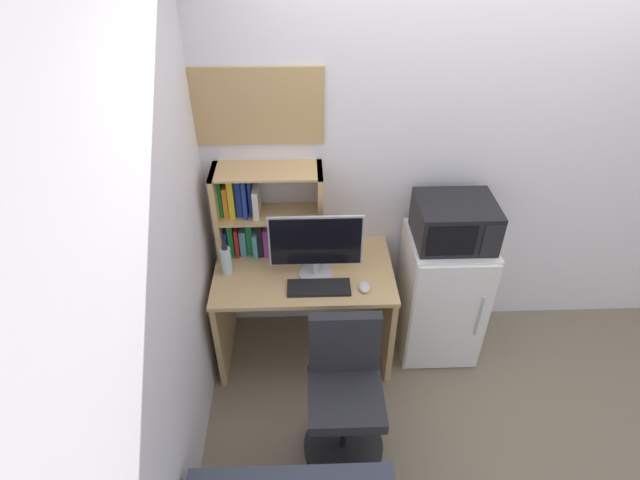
% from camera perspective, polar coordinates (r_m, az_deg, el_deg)
% --- Properties ---
extents(wall_back, '(6.40, 0.04, 2.60)m').
position_cam_1_polar(wall_back, '(3.40, 22.44, 8.62)').
color(wall_back, silver).
rests_on(wall_back, ground_plane).
extents(wall_left, '(0.04, 4.40, 2.60)m').
position_cam_1_polar(wall_left, '(1.94, -21.33, -14.68)').
color(wall_left, silver).
rests_on(wall_left, ground_plane).
extents(desk, '(1.11, 0.66, 0.73)m').
position_cam_1_polar(desk, '(3.28, -1.78, -6.48)').
color(desk, tan).
rests_on(desk, ground_plane).
extents(hutch_bookshelf, '(0.66, 0.25, 0.59)m').
position_cam_1_polar(hutch_bookshelf, '(3.15, -7.38, 3.07)').
color(hutch_bookshelf, tan).
rests_on(hutch_bookshelf, desk).
extents(monitor, '(0.56, 0.21, 0.43)m').
position_cam_1_polar(monitor, '(2.95, -0.47, -0.51)').
color(monitor, '#B7B7BC').
rests_on(monitor, desk).
extents(keyboard, '(0.37, 0.14, 0.02)m').
position_cam_1_polar(keyboard, '(2.99, -0.13, -5.41)').
color(keyboard, black).
rests_on(keyboard, desk).
extents(computer_mouse, '(0.07, 0.10, 0.03)m').
position_cam_1_polar(computer_mouse, '(2.99, 5.06, -5.32)').
color(computer_mouse, silver).
rests_on(computer_mouse, desk).
extents(water_bottle, '(0.07, 0.07, 0.20)m').
position_cam_1_polar(water_bottle, '(3.10, -10.58, -2.27)').
color(water_bottle, silver).
rests_on(water_bottle, desk).
extents(mini_fridge, '(0.50, 0.51, 0.91)m').
position_cam_1_polar(mini_fridge, '(3.46, 13.51, -6.05)').
color(mini_fridge, white).
rests_on(mini_fridge, ground_plane).
extents(microwave, '(0.46, 0.40, 0.26)m').
position_cam_1_polar(microwave, '(3.10, 14.99, 2.02)').
color(microwave, black).
rests_on(microwave, mini_fridge).
extents(desk_chair, '(0.46, 0.46, 0.90)m').
position_cam_1_polar(desk_chair, '(2.89, 2.79, -17.33)').
color(desk_chair, black).
rests_on(desk_chair, ground_plane).
extents(wall_corkboard, '(0.80, 0.02, 0.44)m').
position_cam_1_polar(wall_corkboard, '(2.94, -7.57, 14.71)').
color(wall_corkboard, tan).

